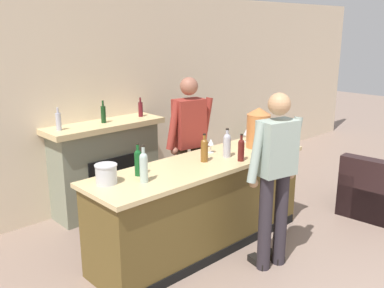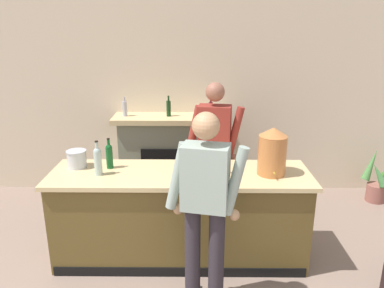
{
  "view_description": "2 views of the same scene",
  "coord_description": "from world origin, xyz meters",
  "px_view_note": "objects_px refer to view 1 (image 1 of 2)",
  "views": [
    {
      "loc": [
        -2.99,
        -0.45,
        2.31
      ],
      "look_at": [
        0.07,
        2.81,
        1.09
      ],
      "focal_mm": 40.0,
      "sensor_mm": 36.0,
      "label": 1
    },
    {
      "loc": [
        0.13,
        -0.87,
        2.35
      ],
      "look_at": [
        0.1,
        2.71,
        1.21
      ],
      "focal_mm": 35.0,
      "sensor_mm": 36.0,
      "label": 2
    }
  ],
  "objects_px": {
    "copper_dispenser": "(258,127)",
    "wine_bottle_riesling_slim": "(204,149)",
    "person_bartender": "(189,143)",
    "wine_bottle_merlot_tall": "(241,149)",
    "armchair_black": "(381,195)",
    "wine_bottle_burgundy_dark": "(227,144)",
    "wine_bottle_rose_blush": "(138,161)",
    "wine_glass_front_left": "(211,143)",
    "fireplace_stone": "(106,166)",
    "wine_bottle_port_short": "(144,166)",
    "wine_glass_front_right": "(247,132)",
    "potted_plant_corner": "(258,148)",
    "person_customer": "(275,174)",
    "ice_bucket_steel": "(106,174)"
  },
  "relations": [
    {
      "from": "copper_dispenser",
      "to": "wine_bottle_riesling_slim",
      "type": "distance_m",
      "value": 0.86
    },
    {
      "from": "person_bartender",
      "to": "wine_bottle_merlot_tall",
      "type": "distance_m",
      "value": 0.83
    },
    {
      "from": "armchair_black",
      "to": "copper_dispenser",
      "type": "bearing_deg",
      "value": 144.09
    },
    {
      "from": "wine_bottle_burgundy_dark",
      "to": "wine_bottle_rose_blush",
      "type": "height_order",
      "value": "same"
    },
    {
      "from": "armchair_black",
      "to": "wine_bottle_merlot_tall",
      "type": "bearing_deg",
      "value": 158.54
    },
    {
      "from": "wine_bottle_riesling_slim",
      "to": "wine_glass_front_left",
      "type": "distance_m",
      "value": 0.34
    },
    {
      "from": "fireplace_stone",
      "to": "wine_bottle_port_short",
      "type": "distance_m",
      "value": 1.78
    },
    {
      "from": "fireplace_stone",
      "to": "person_bartender",
      "type": "height_order",
      "value": "person_bartender"
    },
    {
      "from": "fireplace_stone",
      "to": "wine_glass_front_right",
      "type": "bearing_deg",
      "value": -48.17
    },
    {
      "from": "potted_plant_corner",
      "to": "wine_bottle_burgundy_dark",
      "type": "bearing_deg",
      "value": -149.08
    },
    {
      "from": "wine_bottle_riesling_slim",
      "to": "wine_bottle_burgundy_dark",
      "type": "distance_m",
      "value": 0.3
    },
    {
      "from": "wine_bottle_port_short",
      "to": "person_bartender",
      "type": "bearing_deg",
      "value": 29.11
    },
    {
      "from": "copper_dispenser",
      "to": "wine_bottle_riesling_slim",
      "type": "relative_size",
      "value": 1.58
    },
    {
      "from": "person_customer",
      "to": "wine_glass_front_left",
      "type": "distance_m",
      "value": 0.96
    },
    {
      "from": "armchair_black",
      "to": "ice_bucket_steel",
      "type": "xyz_separation_m",
      "value": [
        -3.27,
        1.12,
        0.78
      ]
    },
    {
      "from": "fireplace_stone",
      "to": "ice_bucket_steel",
      "type": "relative_size",
      "value": 7.53
    },
    {
      "from": "wine_bottle_riesling_slim",
      "to": "potted_plant_corner",
      "type": "bearing_deg",
      "value": 27.16
    },
    {
      "from": "wine_glass_front_right",
      "to": "wine_bottle_rose_blush",
      "type": "bearing_deg",
      "value": -176.9
    },
    {
      "from": "armchair_black",
      "to": "person_customer",
      "type": "relative_size",
      "value": 0.53
    },
    {
      "from": "copper_dispenser",
      "to": "wine_bottle_port_short",
      "type": "height_order",
      "value": "copper_dispenser"
    },
    {
      "from": "wine_bottle_merlot_tall",
      "to": "wine_glass_front_right",
      "type": "height_order",
      "value": "wine_bottle_merlot_tall"
    },
    {
      "from": "person_bartender",
      "to": "wine_glass_front_right",
      "type": "relative_size",
      "value": 9.91
    },
    {
      "from": "potted_plant_corner",
      "to": "wine_bottle_merlot_tall",
      "type": "bearing_deg",
      "value": -145.62
    },
    {
      "from": "person_bartender",
      "to": "wine_bottle_merlot_tall",
      "type": "bearing_deg",
      "value": -91.72
    },
    {
      "from": "wine_bottle_port_short",
      "to": "wine_glass_front_right",
      "type": "relative_size",
      "value": 1.94
    },
    {
      "from": "person_customer",
      "to": "wine_bottle_merlot_tall",
      "type": "height_order",
      "value": "person_customer"
    },
    {
      "from": "person_bartender",
      "to": "ice_bucket_steel",
      "type": "distance_m",
      "value": 1.49
    },
    {
      "from": "fireplace_stone",
      "to": "copper_dispenser",
      "type": "height_order",
      "value": "fireplace_stone"
    },
    {
      "from": "armchair_black",
      "to": "wine_glass_front_right",
      "type": "bearing_deg",
      "value": 135.82
    },
    {
      "from": "person_bartender",
      "to": "wine_bottle_port_short",
      "type": "distance_m",
      "value": 1.33
    },
    {
      "from": "wine_glass_front_right",
      "to": "wine_glass_front_left",
      "type": "xyz_separation_m",
      "value": [
        -0.66,
        -0.03,
        -0.01
      ]
    },
    {
      "from": "wine_bottle_port_short",
      "to": "wine_bottle_rose_blush",
      "type": "xyz_separation_m",
      "value": [
        0.07,
        0.18,
        -0.01
      ]
    },
    {
      "from": "wine_bottle_rose_blush",
      "to": "copper_dispenser",
      "type": "bearing_deg",
      "value": -5.21
    },
    {
      "from": "wine_glass_front_left",
      "to": "armchair_black",
      "type": "bearing_deg",
      "value": -31.79
    },
    {
      "from": "wine_bottle_burgundy_dark",
      "to": "fireplace_stone",
      "type": "bearing_deg",
      "value": 108.95
    },
    {
      "from": "wine_bottle_rose_blush",
      "to": "person_customer",
      "type": "bearing_deg",
      "value": -42.96
    },
    {
      "from": "person_customer",
      "to": "wine_bottle_rose_blush",
      "type": "relative_size",
      "value": 5.53
    },
    {
      "from": "person_customer",
      "to": "wine_bottle_port_short",
      "type": "relative_size",
      "value": 5.05
    },
    {
      "from": "copper_dispenser",
      "to": "fireplace_stone",
      "type": "bearing_deg",
      "value": 125.05
    },
    {
      "from": "fireplace_stone",
      "to": "wine_glass_front_right",
      "type": "height_order",
      "value": "fireplace_stone"
    },
    {
      "from": "armchair_black",
      "to": "copper_dispenser",
      "type": "xyz_separation_m",
      "value": [
        -1.32,
        0.95,
        0.93
      ]
    },
    {
      "from": "wine_glass_front_left",
      "to": "wine_bottle_burgundy_dark",
      "type": "bearing_deg",
      "value": -87.3
    },
    {
      "from": "wine_bottle_burgundy_dark",
      "to": "potted_plant_corner",
      "type": "bearing_deg",
      "value": 30.92
    },
    {
      "from": "potted_plant_corner",
      "to": "person_bartender",
      "type": "bearing_deg",
      "value": -161.5
    },
    {
      "from": "wine_bottle_burgundy_dark",
      "to": "wine_glass_front_left",
      "type": "xyz_separation_m",
      "value": [
        -0.01,
        0.23,
        -0.03
      ]
    },
    {
      "from": "person_bartender",
      "to": "wine_bottle_burgundy_dark",
      "type": "xyz_separation_m",
      "value": [
        -0.03,
        -0.63,
        0.12
      ]
    },
    {
      "from": "person_bartender",
      "to": "wine_bottle_burgundy_dark",
      "type": "height_order",
      "value": "person_bartender"
    },
    {
      "from": "wine_bottle_burgundy_dark",
      "to": "wine_bottle_merlot_tall",
      "type": "bearing_deg",
      "value": -89.91
    },
    {
      "from": "wine_bottle_rose_blush",
      "to": "wine_glass_front_left",
      "type": "bearing_deg",
      "value": 3.63
    },
    {
      "from": "armchair_black",
      "to": "wine_bottle_merlot_tall",
      "type": "relative_size",
      "value": 3.21
    }
  ]
}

